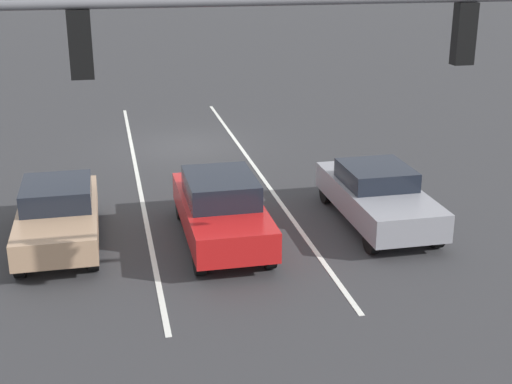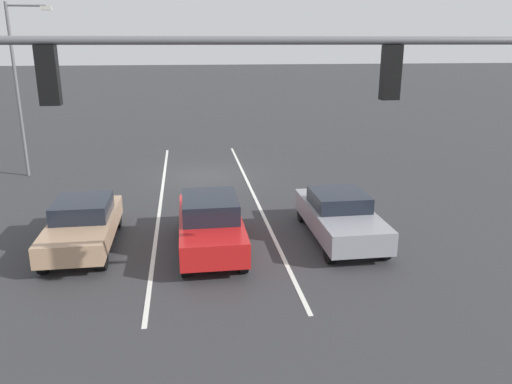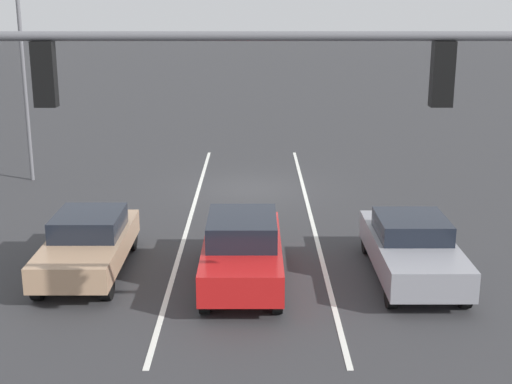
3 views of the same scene
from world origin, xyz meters
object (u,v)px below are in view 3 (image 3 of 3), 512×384
Objects in this scene: car_gray_leftlane_front at (412,248)px; street_lamp_right_shoulder at (29,59)px; traffic_signal_gantry at (71,115)px; car_tan_rightlane_front at (88,243)px; car_red_midlane_front at (242,249)px.

street_lamp_right_shoulder is (11.67, -9.45, 3.62)m from car_gray_leftlane_front.
car_tan_rightlane_front is at bearing -77.36° from traffic_signal_gantry.
car_gray_leftlane_front is at bearing 177.17° from car_tan_rightlane_front.
car_gray_leftlane_front is 0.34× the size of traffic_signal_gantry.
traffic_signal_gantry reaches higher than car_gray_leftlane_front.
traffic_signal_gantry is at bearing 109.33° from street_lamp_right_shoulder.
car_tan_rightlane_front is 0.33× the size of traffic_signal_gantry.
traffic_signal_gantry reaches higher than car_red_midlane_front.
car_red_midlane_front is 0.34× the size of traffic_signal_gantry.
car_red_midlane_front is 6.92m from traffic_signal_gantry.
traffic_signal_gantry is (-1.31, 5.82, 4.03)m from car_tan_rightlane_front.
car_gray_leftlane_front is 0.60× the size of street_lamp_right_shoulder.
car_red_midlane_front is 1.03× the size of car_tan_rightlane_front.
car_tan_rightlane_front is (7.75, -0.38, -0.00)m from car_gray_leftlane_front.
traffic_signal_gantry is 15.78m from street_lamp_right_shoulder.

